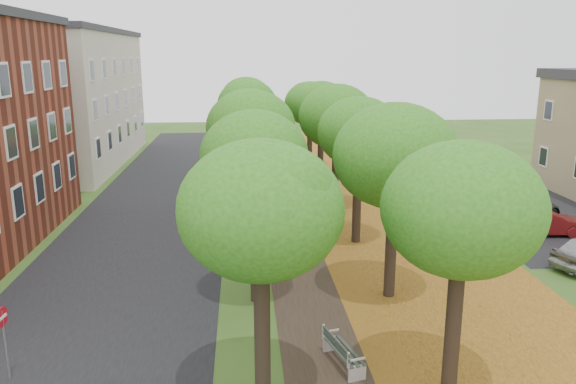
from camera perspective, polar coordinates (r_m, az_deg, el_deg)
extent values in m
cube|color=black|center=(29.18, -14.22, -3.52)|extent=(8.00, 70.00, 0.01)
cube|color=black|center=(28.88, 0.63, -3.26)|extent=(3.20, 70.00, 0.01)
cube|color=#9C711C|center=(29.76, 10.28, -2.97)|extent=(7.50, 70.00, 0.01)
cube|color=black|center=(33.81, 23.90, -1.93)|extent=(9.00, 16.00, 0.01)
cylinder|color=black|center=(14.14, -2.63, -14.13)|extent=(0.40, 0.40, 3.76)
ellipsoid|color=#236715|center=(12.96, -2.78, -1.73)|extent=(3.91, 3.91, 3.32)
cylinder|color=black|center=(19.64, -3.31, -5.89)|extent=(0.40, 0.40, 3.76)
ellipsoid|color=#236715|center=(18.81, -3.44, 3.18)|extent=(3.91, 3.91, 3.32)
cylinder|color=black|center=(25.36, -3.67, -1.32)|extent=(0.40, 0.40, 3.76)
ellipsoid|color=#236715|center=(24.73, -3.79, 5.75)|extent=(3.91, 3.91, 3.32)
cylinder|color=black|center=(31.19, -3.90, 1.57)|extent=(0.40, 0.40, 3.76)
ellipsoid|color=#236715|center=(30.68, -4.00, 7.32)|extent=(3.91, 3.91, 3.32)
cylinder|color=black|center=(37.08, -4.06, 3.54)|extent=(0.40, 0.40, 3.76)
ellipsoid|color=#236715|center=(36.65, -4.14, 8.39)|extent=(3.91, 3.91, 3.32)
cylinder|color=black|center=(43.00, -4.17, 4.96)|extent=(0.40, 0.40, 3.76)
ellipsoid|color=#236715|center=(42.62, -4.25, 9.15)|extent=(3.91, 3.91, 3.32)
cylinder|color=black|center=(15.06, 16.44, -12.87)|extent=(0.40, 0.40, 3.76)
ellipsoid|color=#236715|center=(13.96, 17.31, -1.22)|extent=(3.91, 3.91, 3.32)
cylinder|color=black|center=(20.31, 10.42, -5.43)|extent=(0.40, 0.40, 3.76)
ellipsoid|color=#236715|center=(19.51, 10.82, 3.34)|extent=(3.91, 3.91, 3.32)
cylinder|color=black|center=(25.89, 7.01, -1.08)|extent=(0.40, 0.40, 3.76)
ellipsoid|color=#236715|center=(25.27, 7.22, 5.84)|extent=(3.91, 3.91, 3.32)
cylinder|color=black|center=(31.62, 4.83, 1.72)|extent=(0.40, 0.40, 3.76)
ellipsoid|color=#236715|center=(31.12, 4.95, 7.40)|extent=(3.91, 3.91, 3.32)
cylinder|color=black|center=(37.44, 3.32, 3.65)|extent=(0.40, 0.40, 3.76)
ellipsoid|color=#236715|center=(37.01, 3.39, 8.45)|extent=(3.91, 3.91, 3.32)
cylinder|color=black|center=(43.31, 2.21, 5.06)|extent=(0.40, 0.40, 3.76)
ellipsoid|color=#236715|center=(42.94, 2.25, 9.21)|extent=(3.91, 3.91, 3.32)
cube|color=beige|center=(47.83, -22.52, 8.62)|extent=(10.00, 20.00, 10.00)
cube|color=#2D2D33|center=(47.73, -23.12, 14.83)|extent=(10.30, 20.30, 0.40)
cube|color=#252F29|center=(16.36, 5.69, -15.71)|extent=(0.93, 1.90, 0.04)
cube|color=#252F29|center=(16.12, 4.83, -15.04)|extent=(0.51, 1.79, 0.27)
cube|color=silver|center=(15.83, 7.03, -17.81)|extent=(0.51, 0.19, 0.46)
cube|color=silver|center=(17.13, 4.43, -15.10)|extent=(0.51, 0.19, 0.46)
cube|color=silver|center=(15.62, 7.07, -16.52)|extent=(0.46, 0.18, 0.04)
cube|color=silver|center=(16.93, 4.46, -13.88)|extent=(0.46, 0.18, 0.04)
cylinder|color=slate|center=(17.13, -26.74, -13.74)|extent=(0.05, 0.05, 2.00)
cylinder|color=#B50C1A|center=(16.79, -27.05, -11.25)|extent=(0.09, 0.55, 0.55)
cube|color=white|center=(16.79, -27.05, -11.25)|extent=(0.05, 0.36, 0.07)
imported|color=maroon|center=(29.79, 24.71, -2.81)|extent=(3.84, 1.68, 1.23)
imported|color=#36363B|center=(31.47, 22.14, -1.45)|extent=(5.61, 3.82, 1.51)
imported|color=white|center=(34.43, 19.14, 0.09)|extent=(5.72, 3.05, 1.53)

